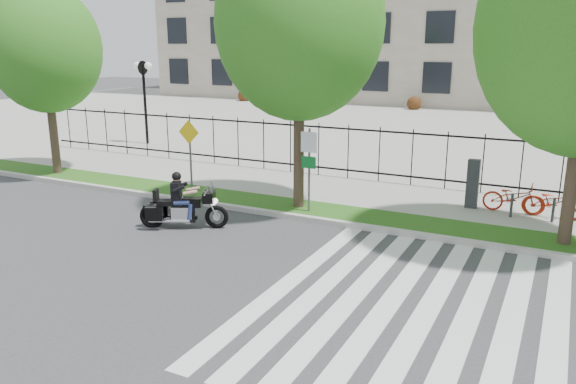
% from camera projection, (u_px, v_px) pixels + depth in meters
% --- Properties ---
extents(ground, '(120.00, 120.00, 0.00)m').
position_uv_depth(ground, '(207.00, 264.00, 13.18)').
color(ground, '#363538').
rests_on(ground, ground).
extents(curb, '(60.00, 0.20, 0.15)m').
position_uv_depth(curb, '(286.00, 215.00, 16.70)').
color(curb, '#B3B1A9').
rests_on(curb, ground).
extents(grass_verge, '(60.00, 1.50, 0.15)m').
position_uv_depth(grass_verge, '(298.00, 208.00, 17.44)').
color(grass_verge, '#1C4912').
rests_on(grass_verge, ground).
extents(sidewalk, '(60.00, 3.50, 0.15)m').
position_uv_depth(sidewalk, '(329.00, 190.00, 19.59)').
color(sidewalk, '#99978F').
rests_on(sidewalk, ground).
extents(plaza, '(80.00, 34.00, 0.10)m').
position_uv_depth(plaza, '(439.00, 127.00, 34.75)').
color(plaza, '#99978F').
rests_on(plaza, ground).
extents(crosswalk_stripes, '(5.70, 8.00, 0.01)m').
position_uv_depth(crosswalk_stripes, '(409.00, 306.00, 11.08)').
color(crosswalk_stripes, silver).
rests_on(crosswalk_stripes, ground).
extents(iron_fence, '(30.00, 0.06, 2.00)m').
position_uv_depth(iron_fence, '(348.00, 152.00, 20.83)').
color(iron_fence, black).
rests_on(iron_fence, sidewalk).
extents(lamp_post_left, '(1.06, 0.70, 4.25)m').
position_uv_depth(lamp_post_left, '(144.00, 82.00, 27.97)').
color(lamp_post_left, black).
rests_on(lamp_post_left, ground).
extents(street_tree_0, '(4.13, 4.13, 7.08)m').
position_uv_depth(street_tree_0, '(45.00, 49.00, 20.81)').
color(street_tree_0, '#38261E').
rests_on(street_tree_0, grass_verge).
extents(street_tree_1, '(4.89, 4.89, 8.27)m').
position_uv_depth(street_tree_1, '(299.00, 23.00, 16.03)').
color(street_tree_1, '#38261E').
rests_on(street_tree_1, grass_verge).
extents(sign_pole_regulatory, '(0.50, 0.09, 2.50)m').
position_uv_depth(sign_pole_regulatory, '(309.00, 159.00, 16.47)').
color(sign_pole_regulatory, '#59595B').
rests_on(sign_pole_regulatory, grass_verge).
extents(sign_pole_warning, '(0.78, 0.09, 2.49)m').
position_uv_depth(sign_pole_warning, '(190.00, 147.00, 18.35)').
color(sign_pole_warning, '#59595B').
rests_on(sign_pole_warning, grass_verge).
extents(motorcycle_rider, '(2.34, 1.35, 1.94)m').
position_uv_depth(motorcycle_rider, '(183.00, 206.00, 15.66)').
color(motorcycle_rider, black).
rests_on(motorcycle_rider, ground).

